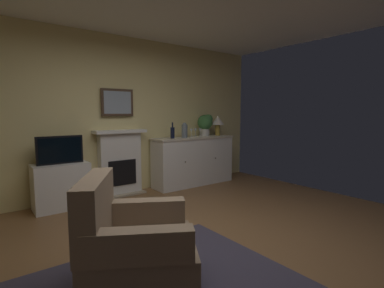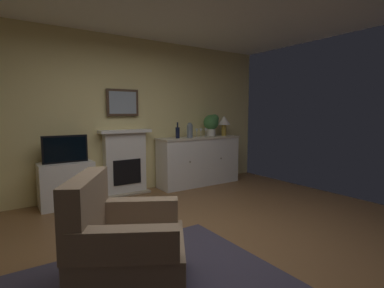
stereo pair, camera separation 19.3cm
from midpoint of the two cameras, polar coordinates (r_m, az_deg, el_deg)
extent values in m
cube|color=brown|center=(3.18, -0.03, -20.64)|extent=(6.27, 5.03, 0.10)
cube|color=#EAD68C|center=(5.05, -17.36, 5.27)|extent=(6.27, 0.06, 2.66)
cube|color=white|center=(5.06, -15.05, -3.80)|extent=(0.70, 0.18, 1.05)
cube|color=tan|center=(5.09, -14.46, -9.64)|extent=(0.77, 0.20, 0.03)
cube|color=black|center=(5.00, -14.59, -5.49)|extent=(0.48, 0.02, 0.42)
cube|color=white|center=(4.97, -15.09, 2.40)|extent=(0.87, 0.27, 0.05)
cube|color=#473323|center=(5.03, -15.55, 7.86)|extent=(0.55, 0.03, 0.45)
cube|color=#8C99A8|center=(5.02, -15.48, 7.87)|extent=(0.47, 0.01, 0.37)
cube|color=white|center=(5.60, -0.71, -3.46)|extent=(1.64, 0.45, 0.89)
cube|color=beige|center=(5.54, -0.72, 1.24)|extent=(1.67, 0.48, 0.03)
sphere|color=brown|center=(5.20, -2.37, -3.54)|extent=(0.02, 0.02, 0.02)
sphere|color=brown|center=(5.63, 3.66, -2.79)|extent=(0.02, 0.02, 0.02)
cylinder|color=#B79338|center=(5.92, 4.13, 2.76)|extent=(0.10, 0.10, 0.22)
cone|color=silver|center=(5.91, 4.15, 4.69)|extent=(0.26, 0.26, 0.18)
cylinder|color=black|center=(5.24, -4.91, 2.19)|extent=(0.08, 0.08, 0.20)
cylinder|color=black|center=(5.23, -4.92, 3.77)|extent=(0.03, 0.03, 0.09)
cylinder|color=silver|center=(5.46, -1.14, 1.35)|extent=(0.06, 0.06, 0.00)
cylinder|color=silver|center=(5.46, -1.14, 1.84)|extent=(0.01, 0.01, 0.09)
cone|color=silver|center=(5.45, -1.14, 2.68)|extent=(0.07, 0.07, 0.07)
cylinder|color=silver|center=(5.54, -0.33, 1.42)|extent=(0.06, 0.06, 0.00)
cylinder|color=silver|center=(5.54, -0.33, 1.91)|extent=(0.01, 0.01, 0.09)
cone|color=silver|center=(5.53, -0.33, 2.73)|extent=(0.07, 0.07, 0.07)
cylinder|color=silver|center=(5.60, 0.60, 1.47)|extent=(0.06, 0.06, 0.00)
cylinder|color=silver|center=(5.60, 0.60, 1.96)|extent=(0.01, 0.01, 0.09)
cone|color=silver|center=(5.59, 0.60, 2.77)|extent=(0.07, 0.07, 0.07)
cylinder|color=slate|center=(5.35, -2.52, 2.50)|extent=(0.11, 0.11, 0.24)
sphere|color=slate|center=(5.34, -2.53, 3.79)|extent=(0.08, 0.08, 0.08)
cube|color=white|center=(4.67, -25.41, -7.49)|extent=(0.75, 0.42, 0.66)
cube|color=black|center=(4.56, -25.67, -1.06)|extent=(0.62, 0.06, 0.40)
cube|color=black|center=(4.53, -25.59, -1.11)|extent=(0.57, 0.01, 0.35)
cylinder|color=beige|center=(5.78, 1.60, 2.28)|extent=(0.18, 0.18, 0.14)
sphere|color=#3D753D|center=(5.77, 1.61, 4.27)|extent=(0.30, 0.30, 0.30)
sphere|color=#3D753D|center=(5.78, 2.26, 4.96)|extent=(0.18, 0.18, 0.18)
cube|color=#8C7259|center=(2.43, -12.29, -21.57)|extent=(1.07, 1.06, 0.32)
cube|color=#8C7259|center=(2.32, -20.85, -12.19)|extent=(0.52, 0.74, 0.50)
cube|color=#8C7259|center=(2.03, -13.32, -19.01)|extent=(0.69, 0.48, 0.22)
cube|color=#8C7259|center=(2.62, -11.80, -13.05)|extent=(0.69, 0.48, 0.22)
cylinder|color=#473323|center=(2.81, -4.06, -22.28)|extent=(0.05, 0.05, 0.10)
cylinder|color=#473323|center=(2.86, -18.92, -22.05)|extent=(0.05, 0.05, 0.10)
camera|label=1|loc=(0.10, -91.54, -0.17)|focal=27.11mm
camera|label=2|loc=(0.10, 88.46, 0.17)|focal=27.11mm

